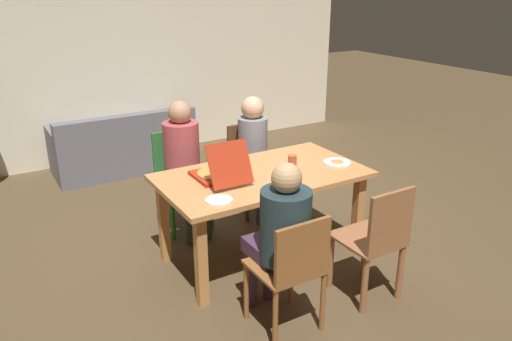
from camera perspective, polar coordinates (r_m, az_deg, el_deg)
name	(u,v)px	position (r m, az deg, el deg)	size (l,w,h in m)	color
ground_plane	(262,255)	(4.43, 0.67, -9.70)	(20.00, 20.00, 0.00)	brown
back_wall	(131,46)	(6.89, -14.26, 13.77)	(6.55, 0.12, 2.94)	#F1E5C8
dining_table	(262,185)	(4.13, 0.71, -1.64)	(1.70, 0.95, 0.78)	#CE884E
chair_0	(249,166)	(5.08, -0.80, 0.54)	(0.40, 0.39, 0.91)	brown
person_0	(256,147)	(4.90, -0.05, 2.68)	(0.29, 0.48, 1.23)	#3B3745
chair_1	(180,176)	(4.81, -8.76, -0.65)	(0.45, 0.40, 0.94)	#307436
person_1	(184,157)	(4.61, -8.26, 1.50)	(0.33, 0.52, 1.26)	#3D3F37
chair_2	(292,267)	(3.31, 4.20, -11.03)	(0.43, 0.43, 0.88)	brown
person_2	(280,231)	(3.32, 2.83, -6.94)	(0.34, 0.54, 1.21)	#442B44
chair_3	(375,241)	(3.75, 13.60, -7.91)	(0.42, 0.45, 0.93)	#98603B
pizza_box_0	(218,173)	(3.98, -4.38, -0.28)	(0.35, 0.49, 0.35)	#AF2D16
plate_0	(219,200)	(3.59, -4.29, -3.42)	(0.20, 0.20, 0.01)	white
plate_1	(337,162)	(4.38, 9.33, 0.97)	(0.25, 0.25, 0.03)	white
drinking_glass_0	(292,163)	(4.14, 4.20, 0.88)	(0.07, 0.07, 0.13)	#BB4D2F
drinking_glass_1	(281,179)	(3.82, 2.89, -0.96)	(0.08, 0.08, 0.12)	#B74F27
couch	(124,148)	(6.47, -14.97, 2.54)	(1.70, 0.77, 0.78)	slate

